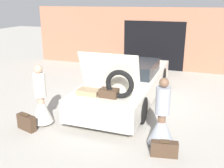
# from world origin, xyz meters

# --- Properties ---
(ground_plane) EXTENTS (40.00, 40.00, 0.00)m
(ground_plane) POSITION_xyz_m (0.00, 0.00, 0.00)
(ground_plane) COLOR #ADA89E
(garage_wall_back) EXTENTS (12.00, 0.14, 2.80)m
(garage_wall_back) POSITION_xyz_m (0.00, 4.24, 1.39)
(garage_wall_back) COLOR #9E664C
(garage_wall_back) RESTS_ON ground_plane
(car) EXTENTS (1.92, 5.38, 1.84)m
(car) POSITION_xyz_m (0.00, -0.00, 0.56)
(car) COLOR silver
(car) RESTS_ON ground_plane
(person_left) EXTENTS (0.57, 0.57, 1.59)m
(person_left) POSITION_xyz_m (-1.53, -2.54, 0.57)
(person_left) COLOR tan
(person_left) RESTS_ON ground_plane
(person_right) EXTENTS (0.59, 0.59, 1.56)m
(person_right) POSITION_xyz_m (1.53, -2.52, 0.55)
(person_right) COLOR brown
(person_right) RESTS_ON ground_plane
(suitcase_beside_left_person) EXTENTS (0.56, 0.31, 0.42)m
(suitcase_beside_left_person) POSITION_xyz_m (-1.72, -2.94, 0.20)
(suitcase_beside_left_person) COLOR #473323
(suitcase_beside_left_person) RESTS_ON ground_plane
(suitcase_beside_right_person) EXTENTS (0.58, 0.28, 0.36)m
(suitcase_beside_right_person) POSITION_xyz_m (1.68, -2.95, 0.17)
(suitcase_beside_right_person) COLOR #473323
(suitcase_beside_right_person) RESTS_ON ground_plane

